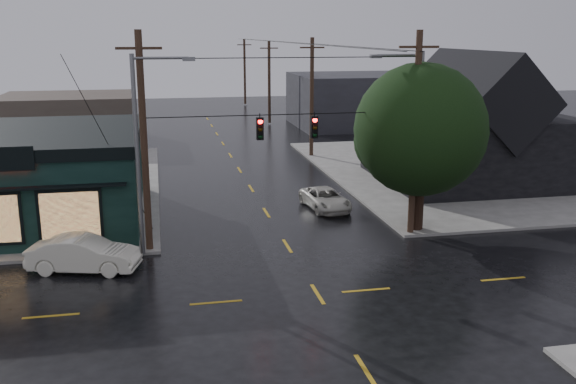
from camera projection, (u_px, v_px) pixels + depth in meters
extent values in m
plane|color=black|center=(318.00, 294.00, 25.24)|extent=(160.00, 160.00, 0.00)
cube|color=slate|center=(511.00, 169.00, 48.12)|extent=(28.00, 28.00, 0.15)
cube|color=black|center=(470.00, 147.00, 43.74)|extent=(12.00, 11.00, 4.50)
cylinder|color=black|center=(417.00, 194.00, 32.78)|extent=(0.70, 0.70, 3.65)
sphere|color=black|center=(421.00, 130.00, 31.98)|extent=(6.68, 6.68, 6.68)
cylinder|color=black|center=(285.00, 114.00, 29.90)|extent=(13.00, 0.04, 0.04)
cube|color=#3F332E|center=(69.00, 118.00, 60.01)|extent=(12.00, 10.00, 4.40)
cube|color=#27262C|center=(359.00, 100.00, 70.45)|extent=(14.00, 12.00, 5.60)
imported|color=white|center=(84.00, 254.00, 27.51)|extent=(4.94, 2.76, 1.54)
imported|color=beige|center=(325.00, 199.00, 37.29)|extent=(2.48, 4.55, 1.21)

